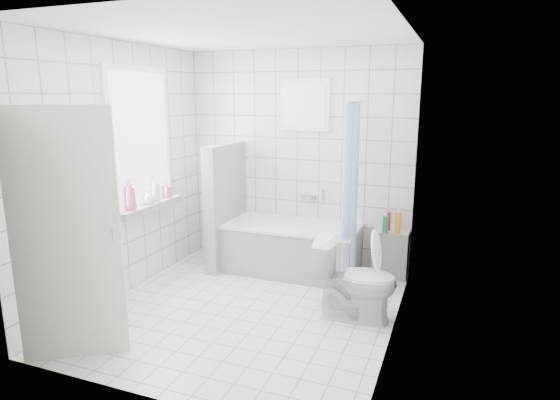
% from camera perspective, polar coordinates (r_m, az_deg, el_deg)
% --- Properties ---
extents(ground, '(3.00, 3.00, 0.00)m').
position_cam_1_polar(ground, '(4.75, -4.06, -13.12)').
color(ground, white).
rests_on(ground, ground).
extents(ceiling, '(3.00, 3.00, 0.00)m').
position_cam_1_polar(ceiling, '(4.32, -4.63, 19.74)').
color(ceiling, white).
rests_on(ceiling, ground).
extents(wall_back, '(2.80, 0.02, 2.60)m').
position_cam_1_polar(wall_back, '(5.73, 2.10, 4.97)').
color(wall_back, white).
rests_on(wall_back, ground).
extents(wall_front, '(2.80, 0.02, 2.60)m').
position_cam_1_polar(wall_front, '(3.09, -16.25, -2.17)').
color(wall_front, white).
rests_on(wall_front, ground).
extents(wall_left, '(0.02, 3.00, 2.60)m').
position_cam_1_polar(wall_left, '(5.10, -18.73, 3.36)').
color(wall_left, white).
rests_on(wall_left, ground).
extents(wall_right, '(0.02, 3.00, 2.60)m').
position_cam_1_polar(wall_right, '(3.97, 14.29, 1.15)').
color(wall_right, white).
rests_on(wall_right, ground).
extents(window_left, '(0.01, 0.90, 1.40)m').
position_cam_1_polar(window_left, '(5.27, -16.50, 7.08)').
color(window_left, white).
rests_on(window_left, wall_left).
extents(window_back, '(0.50, 0.01, 0.50)m').
position_cam_1_polar(window_back, '(5.60, 2.99, 11.46)').
color(window_back, white).
rests_on(window_back, wall_back).
extents(window_sill, '(0.18, 1.02, 0.08)m').
position_cam_1_polar(window_sill, '(5.36, -15.63, -0.81)').
color(window_sill, white).
rests_on(window_sill, wall_left).
extents(door, '(0.68, 0.48, 2.00)m').
position_cam_1_polar(door, '(3.94, -24.57, -4.19)').
color(door, silver).
rests_on(door, ground).
extents(bathtub, '(1.56, 0.77, 0.58)m').
position_cam_1_polar(bathtub, '(5.59, 1.48, -5.87)').
color(bathtub, white).
rests_on(bathtub, ground).
extents(partition_wall, '(0.15, 0.85, 1.50)m').
position_cam_1_polar(partition_wall, '(5.74, -6.63, -0.67)').
color(partition_wall, white).
rests_on(partition_wall, ground).
extents(tiled_ledge, '(0.40, 0.24, 0.55)m').
position_cam_1_polar(tiled_ledge, '(5.58, 13.28, -6.39)').
color(tiled_ledge, white).
rests_on(tiled_ledge, ground).
extents(toilet, '(0.78, 0.49, 0.77)m').
position_cam_1_polar(toilet, '(4.47, 9.19, -9.58)').
color(toilet, white).
rests_on(toilet, ground).
extents(curtain_rod, '(0.02, 0.80, 0.02)m').
position_cam_1_polar(curtain_rod, '(5.08, 9.33, 11.76)').
color(curtain_rod, silver).
rests_on(curtain_rod, wall_back).
extents(shower_curtain, '(0.14, 0.48, 1.78)m').
position_cam_1_polar(shower_curtain, '(5.04, 8.67, 1.48)').
color(shower_curtain, '#4D61E2').
rests_on(shower_curtain, curtain_rod).
extents(tub_faucet, '(0.18, 0.06, 0.06)m').
position_cam_1_polar(tub_faucet, '(5.71, 3.58, 0.35)').
color(tub_faucet, silver).
rests_on(tub_faucet, wall_back).
extents(sill_bottles, '(0.17, 0.78, 0.33)m').
position_cam_1_polar(sill_bottles, '(5.26, -16.10, 0.88)').
color(sill_bottles, '#C06095').
rests_on(sill_bottles, window_sill).
extents(ledge_bottles, '(0.20, 0.19, 0.25)m').
position_cam_1_polar(ledge_bottles, '(5.42, 13.36, -2.71)').
color(ledge_bottles, red).
rests_on(ledge_bottles, tiled_ledge).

